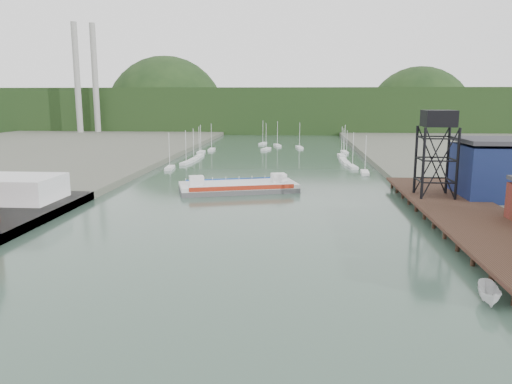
# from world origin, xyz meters

# --- Properties ---
(ground) EXTENTS (600.00, 600.00, 0.00)m
(ground) POSITION_xyz_m (0.00, 0.00, 0.00)
(ground) COLOR #2A4135
(ground) RESTS_ON ground
(east_pier) EXTENTS (14.00, 70.00, 2.45)m
(east_pier) POSITION_xyz_m (37.00, 45.00, 1.90)
(east_pier) COLOR black
(east_pier) RESTS_ON ground
(white_shed) EXTENTS (18.00, 12.00, 4.50)m
(white_shed) POSITION_xyz_m (-44.00, 50.00, 3.85)
(white_shed) COLOR silver
(white_shed) RESTS_ON west_quay
(lift_tower) EXTENTS (6.50, 6.50, 16.00)m
(lift_tower) POSITION_xyz_m (35.00, 58.00, 15.65)
(lift_tower) COLOR black
(lift_tower) RESTS_ON east_pier
(marina_sailboats) EXTENTS (57.71, 92.65, 0.90)m
(marina_sailboats) POSITION_xyz_m (0.08, 138.46, 0.35)
(marina_sailboats) COLOR silver
(marina_sailboats) RESTS_ON ground
(smokestacks) EXTENTS (11.20, 8.20, 60.00)m
(smokestacks) POSITION_xyz_m (-106.00, 232.50, 30.00)
(smokestacks) COLOR gray
(smokestacks) RESTS_ON ground
(distant_hills) EXTENTS (500.00, 120.00, 80.00)m
(distant_hills) POSITION_xyz_m (-3.98, 301.35, 10.38)
(distant_hills) COLOR black
(distant_hills) RESTS_ON ground
(chain_ferry) EXTENTS (27.43, 17.11, 3.68)m
(chain_ferry) POSITION_xyz_m (-3.67, 71.15, 1.06)
(chain_ferry) COLOR #4D4D50
(chain_ferry) RESTS_ON ground
(motorboat) EXTENTS (2.98, 5.56, 2.04)m
(motorboat) POSITION_xyz_m (28.65, 12.23, 1.02)
(motorboat) COLOR silver
(motorboat) RESTS_ON ground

